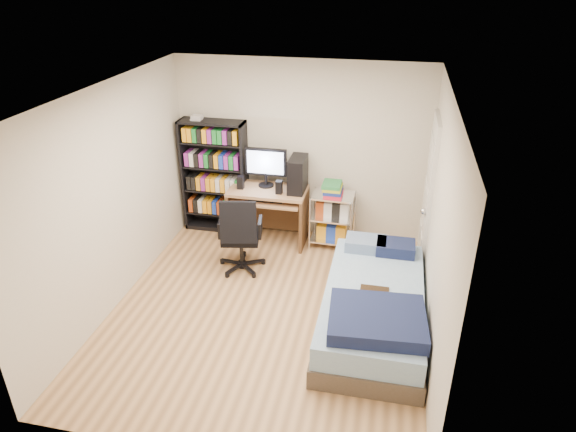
% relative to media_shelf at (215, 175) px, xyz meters
% --- Properties ---
extents(room, '(3.58, 4.08, 2.58)m').
position_rel_media_shelf_xyz_m(room, '(1.22, -1.84, 0.40)').
color(room, tan).
rests_on(room, ground).
extents(media_shelf, '(0.93, 0.31, 1.71)m').
position_rel_media_shelf_xyz_m(media_shelf, '(0.00, 0.00, 0.00)').
color(media_shelf, black).
rests_on(media_shelf, room).
extents(computer_desk, '(1.07, 0.62, 1.34)m').
position_rel_media_shelf_xyz_m(computer_desk, '(0.95, -0.17, -0.12)').
color(computer_desk, tan).
rests_on(computer_desk, room).
extents(office_chair, '(0.72, 0.72, 1.04)m').
position_rel_media_shelf_xyz_m(office_chair, '(0.68, -1.05, -0.52)').
color(office_chair, black).
rests_on(office_chair, room).
extents(wire_cart, '(0.60, 0.44, 0.95)m').
position_rel_media_shelf_xyz_m(wire_cart, '(1.74, -0.17, -0.23)').
color(wire_cart, white).
rests_on(wire_cart, room).
extents(bed, '(1.08, 2.15, 0.61)m').
position_rel_media_shelf_xyz_m(bed, '(2.42, -1.89, -0.58)').
color(bed, brown).
rests_on(bed, room).
extents(door, '(0.12, 0.80, 2.00)m').
position_rel_media_shelf_xyz_m(door, '(2.95, -0.49, 0.15)').
color(door, silver).
rests_on(door, room).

